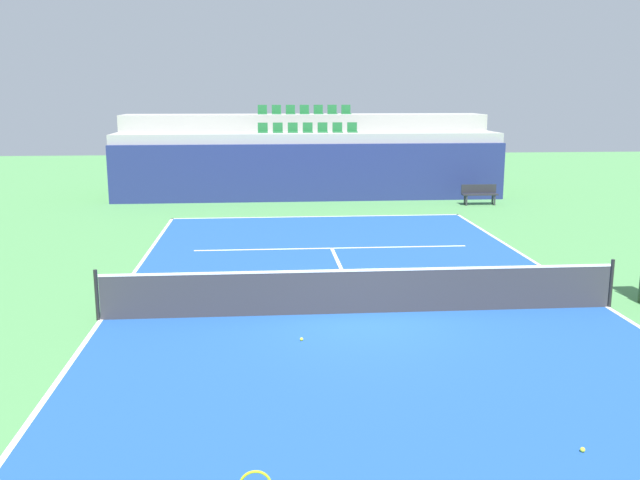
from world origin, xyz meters
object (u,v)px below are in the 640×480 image
tennis_net (362,291)px  tennis_ball_1 (302,339)px  tennis_ball_0 (583,450)px  player_bench (479,193)px

tennis_net → tennis_ball_1: 2.16m
tennis_ball_0 → tennis_net: bearing=108.7°
player_bench → tennis_ball_0: 21.03m
tennis_net → tennis_ball_1: bearing=-130.5°
player_bench → tennis_ball_0: size_ratio=22.73×
player_bench → tennis_net: bearing=-116.1°
player_bench → tennis_ball_0: bearing=-103.6°
player_bench → tennis_ball_1: (-8.39, -15.93, -0.46)m
tennis_net → player_bench: size_ratio=7.39×
tennis_ball_0 → tennis_ball_1: size_ratio=1.00×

